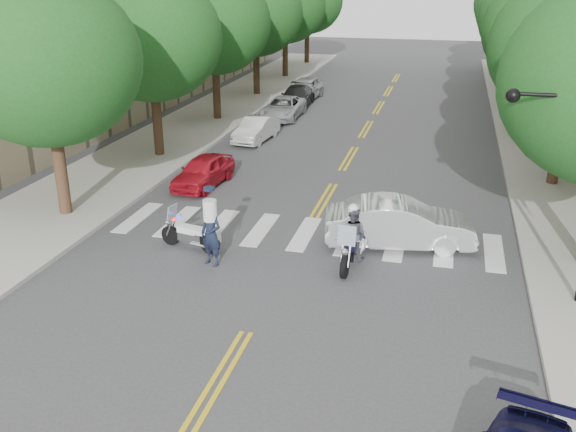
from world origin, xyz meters
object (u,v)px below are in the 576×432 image
(motorcycle_police, at_px, (353,238))
(officer_standing, at_px, (211,234))
(motorcycle_parked, at_px, (195,236))
(convertible, at_px, (399,224))

(motorcycle_police, bearing_deg, officer_standing, 18.08)
(motorcycle_parked, distance_m, convertible, 6.58)
(officer_standing, height_order, convertible, officer_standing)
(officer_standing, bearing_deg, motorcycle_parked, 157.61)
(motorcycle_police, relative_size, motorcycle_parked, 1.13)
(motorcycle_police, bearing_deg, convertible, -122.59)
(officer_standing, bearing_deg, motorcycle_police, 36.21)
(motorcycle_police, relative_size, convertible, 0.51)
(motorcycle_police, height_order, motorcycle_parked, motorcycle_police)
(motorcycle_police, xyz_separation_m, convertible, (1.25, 1.71, -0.09))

